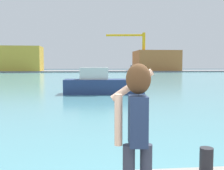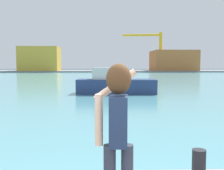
% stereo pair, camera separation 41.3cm
% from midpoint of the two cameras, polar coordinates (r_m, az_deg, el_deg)
% --- Properties ---
extents(ground_plane, '(220.00, 220.00, 0.00)m').
position_cam_midpoint_polar(ground_plane, '(52.32, -1.46, 1.68)').
color(ground_plane, '#334751').
extents(harbor_water, '(140.00, 100.00, 0.02)m').
position_cam_midpoint_polar(harbor_water, '(54.32, -1.47, 1.79)').
color(harbor_water, '#599EA8').
rests_on(harbor_water, ground_plane).
extents(far_shore_dock, '(140.00, 20.00, 0.45)m').
position_cam_midpoint_polar(far_shore_dock, '(94.29, -1.63, 2.98)').
color(far_shore_dock, gray).
rests_on(far_shore_dock, ground_plane).
extents(person_photographer, '(0.53, 0.56, 1.74)m').
position_cam_midpoint_polar(person_photographer, '(3.06, 5.11, -8.17)').
color(person_photographer, '#2D3342').
rests_on(person_photographer, quay_promenade).
extents(harbor_bollard, '(0.21, 0.21, 0.43)m').
position_cam_midpoint_polar(harbor_bollard, '(4.55, 20.54, -15.35)').
color(harbor_bollard, black).
rests_on(harbor_bollard, quay_promenade).
extents(boat_moored, '(6.54, 2.46, 2.15)m').
position_cam_midpoint_polar(boat_moored, '(22.13, 1.12, 0.19)').
color(boat_moored, navy).
rests_on(boat_moored, harbor_water).
extents(warehouse_left, '(12.54, 8.48, 7.81)m').
position_cam_midpoint_polar(warehouse_left, '(91.00, -14.95, 5.39)').
color(warehouse_left, gold).
rests_on(warehouse_left, far_shore_dock).
extents(warehouse_right, '(14.08, 13.16, 6.73)m').
position_cam_midpoint_polar(warehouse_right, '(94.00, 12.93, 5.05)').
color(warehouse_right, '#B26633').
rests_on(warehouse_right, far_shore_dock).
extents(port_crane, '(12.71, 2.64, 12.39)m').
position_cam_midpoint_polar(port_crane, '(88.80, 9.10, 8.13)').
color(port_crane, yellow).
rests_on(port_crane, far_shore_dock).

